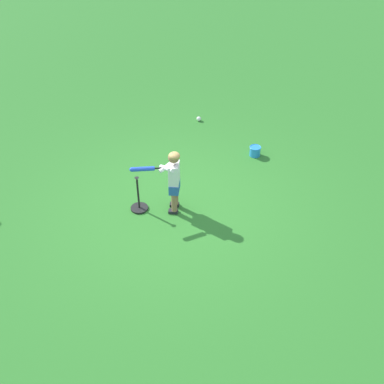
{
  "coord_description": "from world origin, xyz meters",
  "views": [
    {
      "loc": [
        5.03,
        2.66,
        4.71
      ],
      "look_at": [
        0.06,
        0.32,
        0.45
      ],
      "focal_mm": 42.64,
      "sensor_mm": 36.0,
      "label": 1
    }
  ],
  "objects_px": {
    "toy_bucket": "(255,151)",
    "child_batter": "(172,177)",
    "batting_tee": "(139,204)",
    "play_ball_near_batter": "(199,119)"
  },
  "relations": [
    {
      "from": "play_ball_near_batter",
      "to": "batting_tee",
      "type": "bearing_deg",
      "value": 6.31
    },
    {
      "from": "batting_tee",
      "to": "toy_bucket",
      "type": "xyz_separation_m",
      "value": [
        -2.28,
        1.17,
        -0.01
      ]
    },
    {
      "from": "child_batter",
      "to": "batting_tee",
      "type": "bearing_deg",
      "value": -66.4
    },
    {
      "from": "child_batter",
      "to": "toy_bucket",
      "type": "xyz_separation_m",
      "value": [
        -2.06,
        0.67,
        -0.55
      ]
    },
    {
      "from": "toy_bucket",
      "to": "child_batter",
      "type": "bearing_deg",
      "value": -17.94
    },
    {
      "from": "child_batter",
      "to": "play_ball_near_batter",
      "type": "relative_size",
      "value": 11.22
    },
    {
      "from": "batting_tee",
      "to": "toy_bucket",
      "type": "relative_size",
      "value": 2.87
    },
    {
      "from": "play_ball_near_batter",
      "to": "child_batter",
      "type": "bearing_deg",
      "value": 16.49
    },
    {
      "from": "play_ball_near_batter",
      "to": "toy_bucket",
      "type": "relative_size",
      "value": 0.45
    },
    {
      "from": "child_batter",
      "to": "play_ball_near_batter",
      "type": "distance_m",
      "value": 3.01
    }
  ]
}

